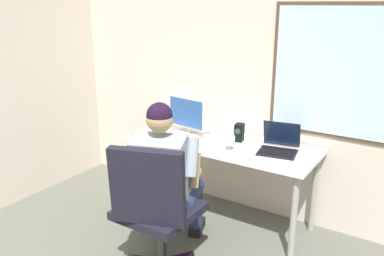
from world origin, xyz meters
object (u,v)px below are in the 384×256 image
(desk, at_px, (221,151))
(wine_glass, at_px, (230,141))
(laptop, at_px, (279,144))
(desk_speaker, at_px, (239,132))
(crt_monitor, at_px, (190,113))
(office_chair, at_px, (154,203))
(coffee_mug, at_px, (208,141))
(person_seated, at_px, (166,176))

(desk, relative_size, wine_glass, 13.13)
(laptop, bearing_deg, desk_speaker, 173.82)
(desk, bearing_deg, crt_monitor, 174.96)
(desk, distance_m, office_chair, 0.96)
(coffee_mug, bearing_deg, desk, 70.99)
(office_chair, height_order, desk_speaker, office_chair)
(desk_speaker, relative_size, coffee_mug, 1.76)
(crt_monitor, bearing_deg, office_chair, -70.93)
(person_seated, height_order, laptop, person_seated)
(office_chair, xyz_separation_m, laptop, (0.52, 1.02, 0.24))
(wine_glass, height_order, coffee_mug, wine_glass)
(crt_monitor, bearing_deg, person_seated, -70.22)
(wine_glass, bearing_deg, coffee_mug, 177.31)
(office_chair, distance_m, desk_speaker, 1.10)
(person_seated, relative_size, desk_speaker, 7.97)
(person_seated, xyz_separation_m, coffee_mug, (0.04, 0.55, 0.13))
(desk_speaker, bearing_deg, person_seated, -104.90)
(office_chair, bearing_deg, coffee_mug, 92.49)
(crt_monitor, height_order, wine_glass, crt_monitor)
(person_seated, relative_size, laptop, 3.59)
(desk, relative_size, desk_speaker, 10.56)
(person_seated, distance_m, laptop, 0.98)
(desk, relative_size, crt_monitor, 3.89)
(person_seated, height_order, desk_speaker, person_seated)
(desk, bearing_deg, office_chair, -90.90)
(wine_glass, height_order, desk_speaker, desk_speaker)
(desk, relative_size, laptop, 4.75)
(laptop, xyz_separation_m, desk_speaker, (-0.39, 0.04, 0.02))
(office_chair, bearing_deg, wine_glass, 77.47)
(desk, height_order, office_chair, office_chair)
(coffee_mug, bearing_deg, desk_speaker, 55.82)
(laptop, bearing_deg, office_chair, -117.18)
(desk, distance_m, wine_glass, 0.28)
(crt_monitor, bearing_deg, desk, -5.04)
(desk, xyz_separation_m, laptop, (0.51, 0.06, 0.14))
(wine_glass, distance_m, desk_speaker, 0.26)
(desk, distance_m, person_seated, 0.70)
(desk_speaker, height_order, coffee_mug, desk_speaker)
(office_chair, bearing_deg, desk_speaker, 82.80)
(office_chair, relative_size, crt_monitor, 2.37)
(office_chair, bearing_deg, desk, 89.10)
(person_seated, distance_m, desk_speaker, 0.84)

